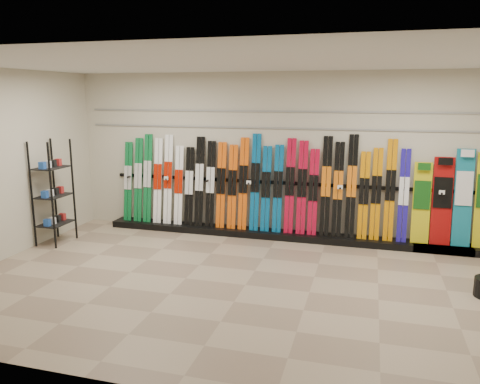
# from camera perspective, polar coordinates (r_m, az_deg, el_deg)

# --- Properties ---
(floor) EXTENTS (8.00, 8.00, 0.00)m
(floor) POSITION_cam_1_polar(r_m,az_deg,el_deg) (6.62, 0.65, -11.27)
(floor) COLOR #856F5C
(floor) RESTS_ON ground
(back_wall) EXTENTS (8.00, 0.00, 8.00)m
(back_wall) POSITION_cam_1_polar(r_m,az_deg,el_deg) (8.60, 5.01, 4.45)
(back_wall) COLOR beige
(back_wall) RESTS_ON floor
(ceiling) EXTENTS (8.00, 8.00, 0.00)m
(ceiling) POSITION_cam_1_polar(r_m,az_deg,el_deg) (6.10, 0.72, 15.63)
(ceiling) COLOR silver
(ceiling) RESTS_ON back_wall
(ski_rack_base) EXTENTS (8.00, 0.40, 0.12)m
(ski_rack_base) POSITION_cam_1_polar(r_m,az_deg,el_deg) (8.65, 6.04, -5.30)
(ski_rack_base) COLOR black
(ski_rack_base) RESTS_ON floor
(skis) EXTENTS (5.38, 0.27, 1.80)m
(skis) POSITION_cam_1_polar(r_m,az_deg,el_deg) (8.63, 1.88, 0.74)
(skis) COLOR #0D6A30
(skis) RESTS_ON ski_rack_base
(snowboards) EXTENTS (1.25, 0.25, 1.61)m
(snowboards) POSITION_cam_1_polar(r_m,az_deg,el_deg) (8.53, 24.56, -0.95)
(snowboards) COLOR gold
(snowboards) RESTS_ON ski_rack_base
(accessory_rack) EXTENTS (0.40, 0.60, 1.83)m
(accessory_rack) POSITION_cam_1_polar(r_m,az_deg,el_deg) (8.82, -21.82, -0.03)
(accessory_rack) COLOR black
(accessory_rack) RESTS_ON floor
(slatwall_rail_0) EXTENTS (7.60, 0.02, 0.03)m
(slatwall_rail_0) POSITION_cam_1_polar(r_m,az_deg,el_deg) (8.53, 5.05, 7.76)
(slatwall_rail_0) COLOR gray
(slatwall_rail_0) RESTS_ON back_wall
(slatwall_rail_1) EXTENTS (7.60, 0.02, 0.03)m
(slatwall_rail_1) POSITION_cam_1_polar(r_m,az_deg,el_deg) (8.51, 5.08, 9.78)
(slatwall_rail_1) COLOR gray
(slatwall_rail_1) RESTS_ON back_wall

